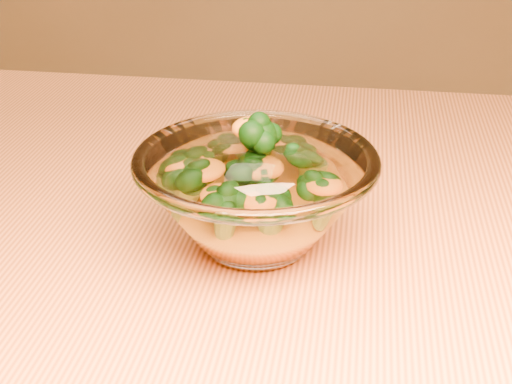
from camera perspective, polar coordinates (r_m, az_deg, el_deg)
table at (r=0.68m, az=2.52°, el=-10.57°), size 1.20×0.80×0.75m
glass_bowl at (r=0.59m, az=0.00°, el=-0.37°), size 0.20×0.20×0.09m
cheese_sauce at (r=0.60m, az=0.00°, el=-1.96°), size 0.12×0.12×0.03m
broccoli_heap at (r=0.59m, az=-0.40°, el=1.31°), size 0.15×0.13×0.08m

